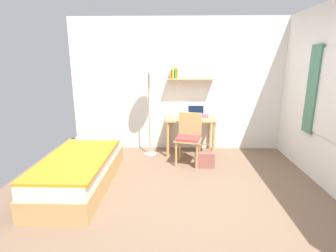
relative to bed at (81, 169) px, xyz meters
The scene contains 10 objects.
ground_plane 1.56m from the bed, 11.50° to the right, with size 5.28×5.28×0.00m, color brown.
wall_back 2.52m from the bed, 48.74° to the left, with size 4.40×0.27×2.60m.
bed is the anchor object (origin of this frame).
desk 2.20m from the bed, 39.84° to the left, with size 0.95×0.59×0.71m.
desk_chair 1.86m from the bed, 28.37° to the left, with size 0.51×0.48×0.90m.
standing_lamp 2.05m from the bed, 54.81° to the left, with size 0.39×0.39×1.80m.
laptop 2.38m from the bed, 39.71° to the left, with size 0.34×0.24×0.23m.
water_bottle 2.05m from the bed, 48.27° to the left, with size 0.06×0.06×0.22m, color silver.
book_stack 2.47m from the bed, 36.42° to the left, with size 0.17×0.24×0.06m.
handbag 2.00m from the bed, 19.63° to the left, with size 0.33×0.13×0.43m.
Camera 1 is at (-0.14, -3.17, 1.79)m, focal length 27.58 mm.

